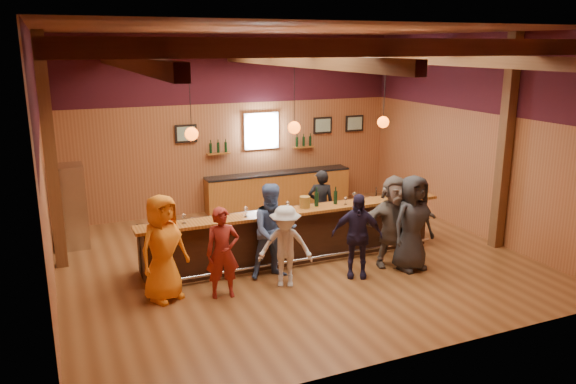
% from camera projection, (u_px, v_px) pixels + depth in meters
% --- Properties ---
extents(room, '(9.04, 9.00, 4.52)m').
position_uv_depth(room, '(293.00, 100.00, 10.67)').
color(room, brown).
rests_on(room, ground).
extents(bar_counter, '(6.30, 1.07, 1.11)m').
position_uv_depth(bar_counter, '(292.00, 233.00, 11.44)').
color(bar_counter, black).
rests_on(bar_counter, ground).
extents(back_bar_cabinet, '(4.00, 0.52, 0.95)m').
position_uv_depth(back_bar_cabinet, '(279.00, 189.00, 15.07)').
color(back_bar_cabinet, brown).
rests_on(back_bar_cabinet, ground).
extents(window, '(0.95, 0.09, 0.95)m').
position_uv_depth(window, '(261.00, 131.00, 14.72)').
color(window, silver).
rests_on(window, room).
extents(framed_pictures, '(5.35, 0.05, 0.45)m').
position_uv_depth(framed_pictures, '(292.00, 127.00, 15.03)').
color(framed_pictures, black).
rests_on(framed_pictures, room).
extents(wine_shelves, '(3.00, 0.18, 0.30)m').
position_uv_depth(wine_shelves, '(262.00, 147.00, 14.77)').
color(wine_shelves, brown).
rests_on(wine_shelves, room).
extents(pendant_lights, '(4.24, 0.24, 1.37)m').
position_uv_depth(pendant_lights, '(294.00, 127.00, 10.74)').
color(pendant_lights, black).
rests_on(pendant_lights, room).
extents(stainless_fridge, '(0.70, 0.70, 1.80)m').
position_uv_depth(stainless_fridge, '(69.00, 207.00, 11.95)').
color(stainless_fridge, silver).
rests_on(stainless_fridge, ground).
extents(customer_orange, '(1.07, 0.93, 1.85)m').
position_uv_depth(customer_orange, '(163.00, 248.00, 9.43)').
color(customer_orange, orange).
rests_on(customer_orange, ground).
extents(customer_redvest, '(0.63, 0.46, 1.60)m').
position_uv_depth(customer_redvest, '(223.00, 253.00, 9.57)').
color(customer_redvest, maroon).
rests_on(customer_redvest, ground).
extents(customer_denim, '(0.90, 0.72, 1.80)m').
position_uv_depth(customer_denim, '(274.00, 231.00, 10.35)').
color(customer_denim, '#4A6295').
rests_on(customer_denim, ground).
extents(customer_white, '(1.12, 0.91, 1.51)m').
position_uv_depth(customer_white, '(285.00, 246.00, 10.00)').
color(customer_white, beige).
rests_on(customer_white, ground).
extents(customer_navy, '(1.02, 0.78, 1.61)m').
position_uv_depth(customer_navy, '(357.00, 236.00, 10.41)').
color(customer_navy, '#1E172F').
rests_on(customer_navy, ground).
extents(customer_brown, '(1.71, 0.63, 1.81)m').
position_uv_depth(customer_brown, '(393.00, 221.00, 10.95)').
color(customer_brown, '#63584F').
rests_on(customer_brown, ground).
extents(customer_dark, '(0.98, 0.70, 1.87)m').
position_uv_depth(customer_dark, '(413.00, 223.00, 10.73)').
color(customer_dark, '#27282A').
rests_on(customer_dark, ground).
extents(bartender, '(0.67, 0.55, 1.59)m').
position_uv_depth(bartender, '(321.00, 205.00, 12.44)').
color(bartender, black).
rests_on(bartender, ground).
extents(ice_bucket, '(0.21, 0.21, 0.23)m').
position_uv_depth(ice_bucket, '(305.00, 202.00, 11.09)').
color(ice_bucket, brown).
rests_on(ice_bucket, bar_counter).
extents(bottle_a, '(0.08, 0.08, 0.39)m').
position_uv_depth(bottle_a, '(317.00, 199.00, 11.19)').
color(bottle_a, black).
rests_on(bottle_a, bar_counter).
extents(bottle_b, '(0.08, 0.08, 0.36)m').
position_uv_depth(bottle_b, '(335.00, 197.00, 11.35)').
color(bottle_b, black).
rests_on(bottle_b, bar_counter).
extents(glass_a, '(0.08, 0.08, 0.18)m').
position_uv_depth(glass_a, '(157.00, 219.00, 9.99)').
color(glass_a, silver).
rests_on(glass_a, bar_counter).
extents(glass_b, '(0.08, 0.08, 0.18)m').
position_uv_depth(glass_b, '(184.00, 216.00, 10.11)').
color(glass_b, silver).
rests_on(glass_b, bar_counter).
extents(glass_c, '(0.07, 0.07, 0.17)m').
position_uv_depth(glass_c, '(216.00, 213.00, 10.38)').
color(glass_c, silver).
rests_on(glass_c, bar_counter).
extents(glass_d, '(0.09, 0.09, 0.20)m').
position_uv_depth(glass_d, '(246.00, 209.00, 10.51)').
color(glass_d, silver).
rests_on(glass_d, bar_counter).
extents(glass_e, '(0.08, 0.08, 0.19)m').
position_uv_depth(glass_e, '(288.00, 204.00, 10.90)').
color(glass_e, silver).
rests_on(glass_e, bar_counter).
extents(glass_f, '(0.07, 0.07, 0.16)m').
position_uv_depth(glass_f, '(346.00, 199.00, 11.31)').
color(glass_f, silver).
rests_on(glass_f, bar_counter).
extents(glass_g, '(0.09, 0.09, 0.19)m').
position_uv_depth(glass_g, '(355.00, 195.00, 11.55)').
color(glass_g, silver).
rests_on(glass_g, bar_counter).
extents(glass_h, '(0.08, 0.08, 0.19)m').
position_uv_depth(glass_h, '(384.00, 192.00, 11.79)').
color(glass_h, silver).
rests_on(glass_h, bar_counter).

